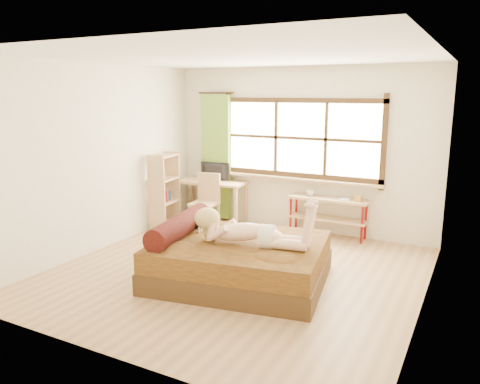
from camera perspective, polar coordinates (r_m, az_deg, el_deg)
The scene contains 18 objects.
floor at distance 6.14m, azimuth -0.45°, elevation -9.80°, with size 4.50×4.50×0.00m, color #9E754C.
ceiling at distance 5.72m, azimuth -0.50°, elevation 16.20°, with size 4.50×4.50×0.00m, color white.
wall_back at distance 7.81m, azimuth 7.39°, elevation 5.07°, with size 4.50×4.50×0.00m, color silver.
wall_front at distance 3.98m, azimuth -16.00°, elevation -2.03°, with size 4.50×4.50×0.00m, color silver.
wall_left at distance 7.11m, azimuth -16.70°, elevation 3.98°, with size 4.50×4.50×0.00m, color silver.
wall_right at distance 5.13m, azimuth 22.27°, elevation 0.62°, with size 4.50×4.50×0.00m, color silver.
window at distance 7.77m, azimuth 7.34°, elevation 6.21°, with size 2.80×0.16×1.46m.
curtain at distance 8.40m, azimuth -2.92°, elevation 4.26°, with size 0.55×0.10×2.20m, color #5C7E22.
bed at distance 5.81m, azimuth -0.51°, elevation -8.16°, with size 2.29×1.96×0.78m.
woman at distance 5.53m, azimuth 1.11°, elevation -3.37°, with size 1.43×0.41×0.61m, color beige, non-canonical shape.
kitten at distance 6.12m, azimuth -5.57°, elevation -3.67°, with size 0.31×0.12×0.25m, color black, non-canonical shape.
desk at distance 8.31m, azimuth -3.37°, elevation 0.69°, with size 1.24×0.64×0.75m.
monitor at distance 8.31m, azimuth -3.22°, elevation 2.51°, with size 0.56×0.07×0.32m, color black.
chair at distance 7.99m, azimuth -4.13°, elevation -0.73°, with size 0.45×0.45×0.94m.
pipe_shelf at distance 7.62m, azimuth 10.75°, elevation -1.97°, with size 1.28×0.32×0.72m.
cup at distance 7.67m, azimuth 8.58°, elevation -0.13°, with size 0.12×0.12×0.10m, color gray.
book at distance 7.53m, azimuth 12.16°, elevation -0.81°, with size 0.16×0.21×0.02m, color gray.
bookshelf at distance 8.08m, azimuth -9.20°, elevation 0.20°, with size 0.38×0.59×1.28m.
Camera 1 is at (2.70, -5.02, 2.29)m, focal length 35.00 mm.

